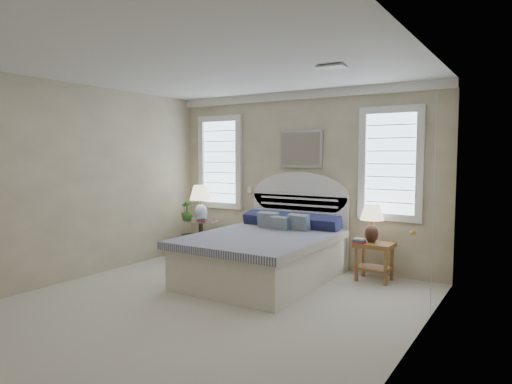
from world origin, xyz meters
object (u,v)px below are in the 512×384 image
object	(u,v)px
bed	(267,251)
floor_pot	(194,246)
side_table_left	(201,234)
lamp_left	(201,199)
nightstand_right	(375,253)
lamp_right	(372,219)

from	to	relation	value
bed	floor_pot	bearing A→B (deg)	163.09
side_table_left	lamp_left	xyz separation A→B (m)	(0.02, -0.03, 0.61)
bed	floor_pot	world-z (taller)	bed
nightstand_right	bed	bearing A→B (deg)	-151.97
nightstand_right	lamp_left	distance (m)	2.99
side_table_left	nightstand_right	distance (m)	2.95
nightstand_right	floor_pot	size ratio (longest dim) A/B	1.28
lamp_left	bed	bearing A→B (deg)	-19.01
bed	lamp_left	xyz separation A→B (m)	(-1.63, 0.56, 0.61)
nightstand_right	lamp_left	size ratio (longest dim) A/B	0.89
side_table_left	lamp_left	distance (m)	0.61
bed	side_table_left	world-z (taller)	bed
lamp_left	lamp_right	distance (m)	2.88
floor_pot	lamp_right	xyz separation A→B (m)	(3.01, 0.19, 0.66)
side_table_left	lamp_right	bearing A→B (deg)	2.58
side_table_left	nightstand_right	size ratio (longest dim) A/B	1.19
side_table_left	floor_pot	xyz separation A→B (m)	(-0.12, -0.06, -0.20)
nightstand_right	lamp_left	xyz separation A→B (m)	(-2.93, -0.13, 0.61)
bed	nightstand_right	size ratio (longest dim) A/B	4.29
bed	side_table_left	distance (m)	1.75
floor_pot	lamp_right	distance (m)	3.09
floor_pot	lamp_left	distance (m)	0.82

